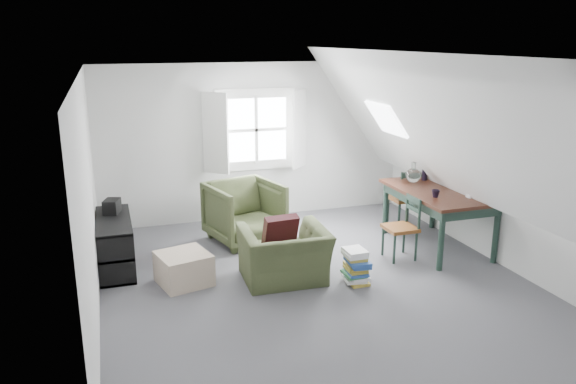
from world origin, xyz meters
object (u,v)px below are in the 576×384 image
object	(u,v)px
armchair_far	(245,241)
media_shelf	(115,247)
armchair_near	(284,280)
dining_table	(438,198)
dining_chair_near	(402,227)
ottoman	(184,268)
dining_chair_far	(406,197)
magazine_stack	(356,266)

from	to	relation	value
armchair_far	media_shelf	distance (m)	1.89
armchair_near	dining_table	bearing A→B (deg)	-167.86
dining_table	dining_chair_near	size ratio (longest dim) A/B	1.97
armchair_far	armchair_near	bearing A→B (deg)	-100.42
media_shelf	armchair_far	bearing A→B (deg)	14.77
ottoman	dining_chair_far	world-z (taller)	dining_chair_far
armchair_near	magazine_stack	xyz separation A→B (m)	(0.80, -0.34, 0.21)
magazine_stack	ottoman	bearing A→B (deg)	162.13
dining_chair_near	media_shelf	world-z (taller)	dining_chair_near
dining_chair_far	magazine_stack	xyz separation A→B (m)	(-1.58, -1.63, -0.28)
armchair_far	dining_chair_far	xyz separation A→B (m)	(2.50, -0.20, 0.49)
armchair_far	dining_chair_far	distance (m)	2.56
armchair_far	dining_chair_near	world-z (taller)	dining_chair_near
ottoman	dining_table	world-z (taller)	dining_table
armchair_far	media_shelf	bearing A→B (deg)	179.55
ottoman	dining_chair_far	size ratio (longest dim) A/B	0.61
dining_chair_near	dining_table	bearing A→B (deg)	122.16
dining_table	dining_chair_near	bearing A→B (deg)	-158.29
armchair_far	dining_chair_far	world-z (taller)	dining_chair_far
dining_table	dining_chair_far	distance (m)	0.90
dining_table	magazine_stack	size ratio (longest dim) A/B	3.94
armchair_near	dining_chair_near	size ratio (longest dim) A/B	1.20
armchair_near	magazine_stack	distance (m)	0.90
armchair_far	dining_chair_near	xyz separation A→B (m)	(1.84, -1.29, 0.44)
ottoman	dining_chair_far	distance (m)	3.70
dining_table	magazine_stack	xyz separation A→B (m)	(-1.59, -0.76, -0.51)
dining_chair_far	magazine_stack	world-z (taller)	dining_chair_far
ottoman	dining_chair_near	world-z (taller)	dining_chair_near
armchair_near	armchair_far	xyz separation A→B (m)	(-0.12, 1.49, 0.00)
dining_chair_far	dining_chair_near	xyz separation A→B (m)	(-0.66, -1.09, -0.05)
dining_chair_near	media_shelf	size ratio (longest dim) A/B	0.66
armchair_near	media_shelf	bearing A→B (deg)	-25.87
dining_table	dining_chair_far	size ratio (longest dim) A/B	1.77
armchair_near	media_shelf	distance (m)	2.21
dining_chair_far	media_shelf	xyz separation A→B (m)	(-4.32, -0.27, -0.19)
armchair_near	armchair_far	distance (m)	1.50
armchair_near	dining_table	distance (m)	2.53
armchair_far	ottoman	distance (m)	1.60
armchair_far	media_shelf	world-z (taller)	media_shelf
dining_chair_near	armchair_near	bearing A→B (deg)	-69.08
armchair_far	ottoman	size ratio (longest dim) A/B	1.69
dining_chair_far	magazine_stack	distance (m)	2.29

